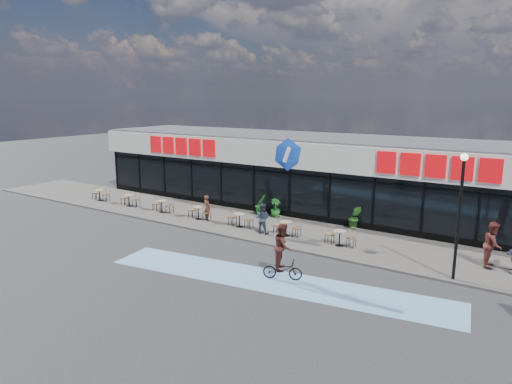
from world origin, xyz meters
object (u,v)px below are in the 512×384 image
potted_plant_mid (275,208)px  cyclist_a (283,255)px  bistro_set_0 (101,194)px  patron_left (207,208)px  patron_right (262,218)px  lamp_post (460,206)px  potted_plant_left (261,204)px  potted_plant_right (355,217)px  pedestrian_b (493,244)px

potted_plant_mid → cyclist_a: (4.87, -7.61, 0.34)m
bistro_set_0 → patron_left: 9.25m
patron_right → potted_plant_mid: bearing=-81.6°
lamp_post → patron_right: 9.70m
bistro_set_0 → patron_left: (9.25, 0.02, 0.27)m
potted_plant_left → patron_right: (2.13, -3.18, 0.17)m
potted_plant_left → cyclist_a: (5.90, -7.62, 0.26)m
potted_plant_right → pedestrian_b: bearing=-17.6°
potted_plant_mid → cyclist_a: bearing=-57.4°
potted_plant_right → patron_right: patron_right is taller
potted_plant_left → cyclist_a: size_ratio=0.56×
patron_left → patron_right: patron_right is taller
potted_plant_left → cyclist_a: bearing=-52.3°
lamp_post → pedestrian_b: size_ratio=2.56×
lamp_post → cyclist_a: (-5.64, -3.43, -2.04)m
potted_plant_mid → potted_plant_left: bearing=179.3°
potted_plant_mid → patron_right: (1.10, -3.17, 0.25)m
potted_plant_mid → cyclist_a: 9.04m
lamp_post → bistro_set_0: (-22.65, 1.44, -2.47)m
patron_left → pedestrian_b: 14.47m
potted_plant_right → pedestrian_b: pedestrian_b is taller
patron_right → cyclist_a: (3.77, -4.44, 0.09)m
cyclist_a → patron_right: bearing=130.3°
potted_plant_mid → patron_right: size_ratio=0.68×
patron_left → pedestrian_b: size_ratio=0.76×
potted_plant_left → patron_left: 3.32m
cyclist_a → patron_left: bearing=147.8°
bistro_set_0 → potted_plant_right: 17.17m
potted_plant_right → patron_left: patron_left is taller
potted_plant_right → cyclist_a: cyclist_a is taller
lamp_post → patron_right: lamp_post is taller
bistro_set_0 → patron_left: bearing=0.1°
bistro_set_0 → potted_plant_left: bearing=14.0°
patron_right → lamp_post: bearing=163.1°
patron_right → patron_left: bearing=-17.1°
pedestrian_b → potted_plant_mid: bearing=80.5°
patron_right → pedestrian_b: (10.46, 1.26, 0.16)m
potted_plant_left → pedestrian_b: bearing=-8.7°
lamp_post → potted_plant_right: size_ratio=3.90×
pedestrian_b → patron_right: bearing=96.8°
potted_plant_mid → potted_plant_right: size_ratio=0.87×
patron_left → cyclist_a: cyclist_a is taller
pedestrian_b → cyclist_a: cyclist_a is taller
patron_left → bistro_set_0: bearing=20.2°
potted_plant_left → patron_right: 3.83m
bistro_set_0 → potted_plant_right: (16.90, 3.00, 0.17)m
potted_plant_left → potted_plant_mid: 1.03m
potted_plant_mid → bistro_set_0: bearing=-167.2°
lamp_post → patron_right: size_ratio=3.08×
potted_plant_right → patron_left: size_ratio=0.86×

